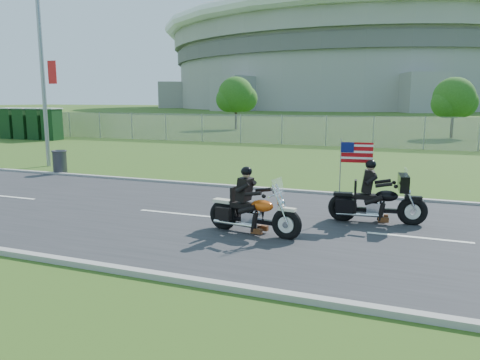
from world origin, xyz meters
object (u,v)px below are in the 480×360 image
at_px(streetlight, 44,40).
at_px(porta_toilet_c, 23,124).
at_px(porta_toilet_b, 38,124).
at_px(porta_toilet_a, 52,125).
at_px(motorcycle_follow, 377,202).
at_px(trash_can, 60,163).
at_px(motorcycle_lead, 252,214).
at_px(porta_toilet_d, 10,124).

xyz_separation_m(streetlight, porta_toilet_c, (-12.82, 10.78, -4.49)).
bearing_deg(porta_toilet_b, porta_toilet_c, 180.00).
bearing_deg(porta_toilet_b, porta_toilet_a, 0.00).
bearing_deg(porta_toilet_b, motorcycle_follow, -31.23).
bearing_deg(streetlight, trash_can, -41.22).
height_order(streetlight, motorcycle_lead, streetlight).
xyz_separation_m(streetlight, motorcycle_lead, (12.46, -7.21, -5.14)).
xyz_separation_m(porta_toilet_c, porta_toilet_d, (-1.40, 0.00, 0.00)).
bearing_deg(porta_toilet_c, porta_toilet_a, 0.00).
relative_size(porta_toilet_b, porta_toilet_c, 1.00).
bearing_deg(motorcycle_follow, trash_can, 158.06).
relative_size(motorcycle_lead, trash_can, 2.43).
bearing_deg(motorcycle_lead, porta_toilet_b, 151.20).
height_order(porta_toilet_a, trash_can, porta_toilet_a).
relative_size(streetlight, motorcycle_follow, 4.24).
bearing_deg(streetlight, porta_toilet_b, 136.65).
bearing_deg(porta_toilet_d, porta_toilet_c, 0.00).
bearing_deg(porta_toilet_a, motorcycle_lead, -38.68).
bearing_deg(porta_toilet_d, porta_toilet_a, 0.00).
distance_m(porta_toilet_c, motorcycle_lead, 31.04).
bearing_deg(porta_toilet_d, trash_can, -37.74).
bearing_deg(motorcycle_follow, porta_toilet_a, 139.91).
xyz_separation_m(porta_toilet_b, porta_toilet_d, (-2.80, 0.00, 0.00)).
height_order(porta_toilet_a, porta_toilet_d, same).
distance_m(porta_toilet_b, trash_can, 18.63).
bearing_deg(porta_toilet_c, streetlight, -40.06).
height_order(motorcycle_lead, motorcycle_follow, motorcycle_follow).
bearing_deg(motorcycle_follow, porta_toilet_d, 143.81).
xyz_separation_m(porta_toilet_b, motorcycle_lead, (23.88, -17.99, -0.65)).
bearing_deg(porta_toilet_b, streetlight, -43.35).
relative_size(porta_toilet_a, porta_toilet_d, 1.00).
relative_size(porta_toilet_c, motorcycle_follow, 0.97).
height_order(porta_toilet_c, trash_can, porta_toilet_c).
relative_size(streetlight, porta_toilet_b, 4.35).
bearing_deg(motorcycle_follow, porta_toilet_c, 142.61).
relative_size(porta_toilet_c, motorcycle_lead, 0.99).
height_order(streetlight, porta_toilet_d, streetlight).
xyz_separation_m(motorcycle_lead, motorcycle_follow, (2.51, 1.99, 0.05)).
bearing_deg(porta_toilet_d, motorcycle_lead, -34.00).
height_order(porta_toilet_a, motorcycle_lead, porta_toilet_a).
height_order(porta_toilet_b, motorcycle_lead, porta_toilet_b).
height_order(streetlight, porta_toilet_a, streetlight).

